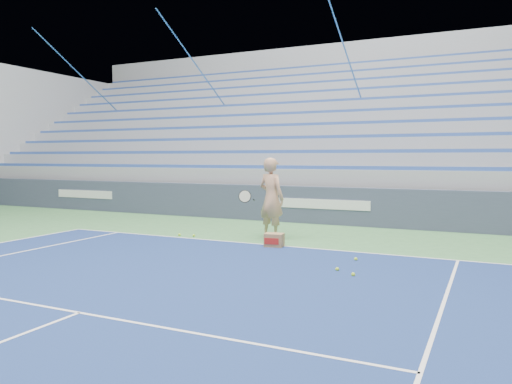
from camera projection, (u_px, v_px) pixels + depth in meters
sponsor_barrier at (318, 205)px, 14.79m from camera, size 30.00×0.32×1.10m
bleachers at (364, 147)px, 19.82m from camera, size 31.00×9.15×7.30m
tennis_player at (271, 198)px, 12.02m from camera, size 1.02×0.95×1.96m
ball_box at (274, 240)px, 10.93m from camera, size 0.44×0.37×0.30m
tennis_ball_0 at (337, 269)px, 8.62m from camera, size 0.07×0.07×0.07m
tennis_ball_1 at (356, 259)px, 9.48m from camera, size 0.07×0.07×0.07m
tennis_ball_2 at (179, 235)px, 12.46m from camera, size 0.07×0.07×0.07m
tennis_ball_3 at (194, 236)px, 12.33m from camera, size 0.07×0.07×0.07m
tennis_ball_4 at (282, 244)px, 11.09m from camera, size 0.07×0.07×0.07m
tennis_ball_5 at (353, 275)px, 8.23m from camera, size 0.07×0.07×0.07m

